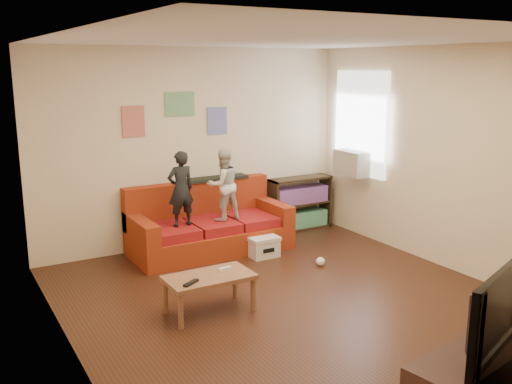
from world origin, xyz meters
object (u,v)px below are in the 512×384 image
sofa (208,228)px  coffee_table (209,281)px  child_b (223,185)px  television (484,308)px  tv_stand (477,380)px  bookshelf (300,206)px  child_a (181,189)px  file_box (263,246)px

sofa → coffee_table: (-0.86, -1.83, 0.03)m
child_b → coffee_table: 2.02m
child_b → television: 4.15m
tv_stand → bookshelf: bearing=60.8°
child_a → file_box: child_a is taller
tv_stand → child_b: bearing=78.9°
bookshelf → file_box: size_ratio=2.55×
child_b → coffee_table: child_b is taller
bookshelf → television: size_ratio=0.91×
file_box → tv_stand: bearing=-96.2°
coffee_table → file_box: (1.35, 1.21, -0.20)m
television → file_box: bearing=63.6°
coffee_table → bookshelf: 3.24m
bookshelf → coffee_table: bearing=-140.6°
coffee_table → tv_stand: 2.67m
coffee_table → file_box: coffee_table is taller
television → child_b: bearing=69.0°
sofa → bookshelf: sofa is taller
sofa → television: 4.35m
television → tv_stand: bearing=0.0°
tv_stand → television: bearing=0.0°
child_b → bookshelf: bearing=-168.3°
child_a → child_b: size_ratio=1.02×
coffee_table → sofa: bearing=64.9°
sofa → child_b: size_ratio=2.22×
file_box → bookshelf: bearing=36.2°
bookshelf → tv_stand: bearing=-108.9°
child_a → coffee_table: size_ratio=1.10×
bookshelf → file_box: bearing=-143.8°
child_a → television: 4.19m
sofa → child_a: size_ratio=2.18×
bookshelf → television: 4.83m
child_b → file_box: 0.97m
coffee_table → child_b: bearing=58.8°
coffee_table → television: 2.71m
tv_stand → television: (0.00, 0.00, 0.56)m
child_a → television: child_a is taller
sofa → bookshelf: bearing=7.9°
child_b → file_box: (0.35, -0.44, -0.78)m
child_b → tv_stand: bearing=86.0°
file_box → television: bearing=-96.2°
sofa → file_box: sofa is taller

